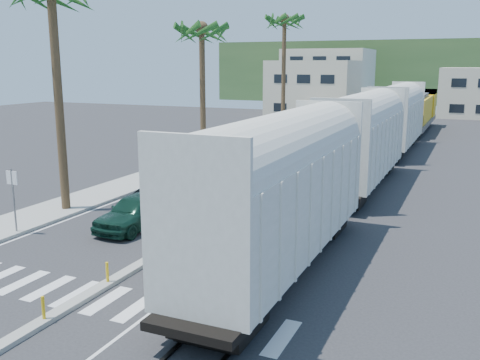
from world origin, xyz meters
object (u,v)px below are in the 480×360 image
at_px(car_second, 170,188).
at_px(cyclist, 183,261).
at_px(car_lead, 136,211).
at_px(street_sign, 13,192).

distance_m(car_second, cyclist, 10.95).
xyz_separation_m(car_lead, cyclist, (5.05, -4.49, -0.09)).
bearing_deg(car_second, street_sign, -113.91).
height_order(car_lead, cyclist, cyclist).
relative_size(car_lead, cyclist, 2.18).
relative_size(street_sign, car_second, 0.60).
bearing_deg(car_lead, cyclist, -39.87).
bearing_deg(street_sign, car_second, 65.96).
distance_m(car_lead, cyclist, 6.75).
height_order(street_sign, car_lead, street_sign).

